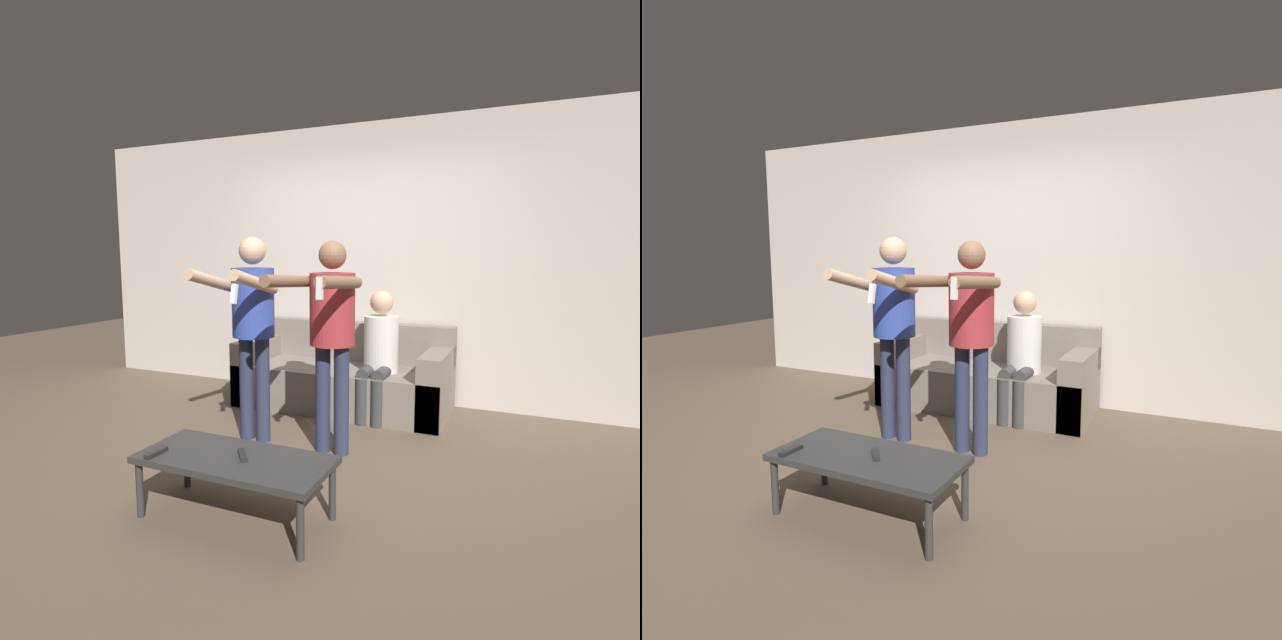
# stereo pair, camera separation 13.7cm
# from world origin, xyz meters

# --- Properties ---
(ground_plane) EXTENTS (14.00, 14.00, 0.00)m
(ground_plane) POSITION_xyz_m (0.00, 0.00, 0.00)
(ground_plane) COLOR brown
(wall_back) EXTENTS (6.40, 0.06, 2.70)m
(wall_back) POSITION_xyz_m (0.00, 1.76, 1.35)
(wall_back) COLOR beige
(wall_back) RESTS_ON ground_plane
(couch) EXTENTS (1.97, 0.81, 0.78)m
(couch) POSITION_xyz_m (-0.06, 1.33, 0.27)
(couch) COLOR slate
(couch) RESTS_ON ground_plane
(person_standing_left) EXTENTS (0.44, 0.72, 1.57)m
(person_standing_left) POSITION_xyz_m (-0.38, 0.22, 0.98)
(person_standing_left) COLOR #282D47
(person_standing_left) RESTS_ON ground_plane
(person_standing_right) EXTENTS (0.44, 0.81, 1.53)m
(person_standing_right) POSITION_xyz_m (0.27, 0.21, 0.97)
(person_standing_right) COLOR #282D47
(person_standing_right) RESTS_ON ground_plane
(person_seated) EXTENTS (0.31, 0.53, 1.12)m
(person_seated) POSITION_xyz_m (0.34, 1.16, 0.61)
(person_seated) COLOR #383838
(person_seated) RESTS_ON ground_plane
(coffee_table) EXTENTS (1.06, 0.48, 0.35)m
(coffee_table) POSITION_xyz_m (0.14, -0.83, 0.32)
(coffee_table) COLOR #2D2D2D
(coffee_table) RESTS_ON ground_plane
(remote_near) EXTENTS (0.04, 0.15, 0.02)m
(remote_near) POSITION_xyz_m (-0.27, -0.98, 0.37)
(remote_near) COLOR black
(remote_near) RESTS_ON coffee_table
(remote_far) EXTENTS (0.12, 0.14, 0.02)m
(remote_far) POSITION_xyz_m (0.18, -0.82, 0.37)
(remote_far) COLOR black
(remote_far) RESTS_ON coffee_table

